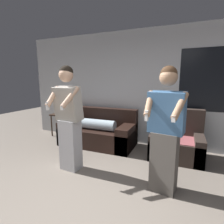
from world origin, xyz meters
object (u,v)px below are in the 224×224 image
Objects in this scene: person_left at (69,118)px; person_right at (165,131)px; couch at (98,132)px; armchair at (176,142)px; side_table at (61,117)px.

person_right is (1.58, -0.02, -0.04)m from person_left.
couch is 1.77× the size of armchair.
person_left reaches higher than side_table.
couch is 1.79m from armchair.
person_left is (0.09, -1.29, 0.61)m from couch.
armchair reaches higher than couch.
armchair is 1.29× the size of side_table.
armchair reaches higher than side_table.
couch is 1.43m from person_left.
person_left is 1.03× the size of person_right.
couch is at bearing 179.05° from armchair.
person_right is at bearing -27.43° from side_table.
armchair is (1.79, -0.03, 0.00)m from couch.
couch is at bearing 94.17° from person_left.
person_right is (-0.12, -1.28, 0.57)m from armchair.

